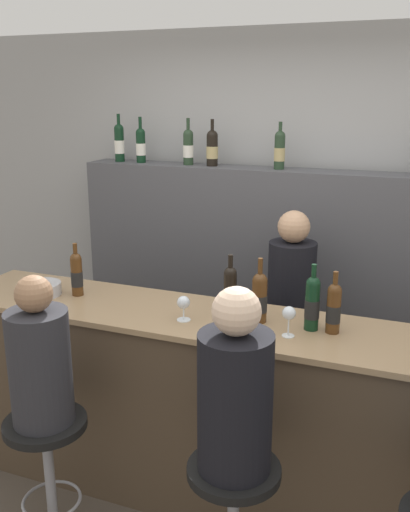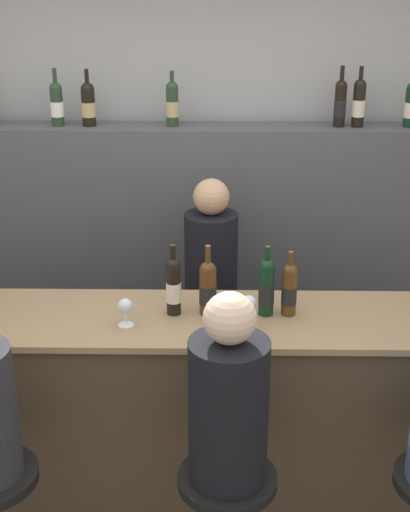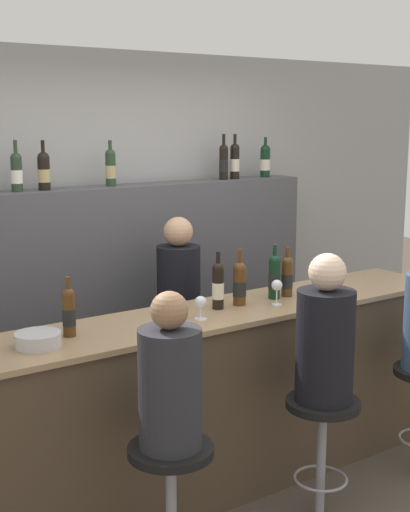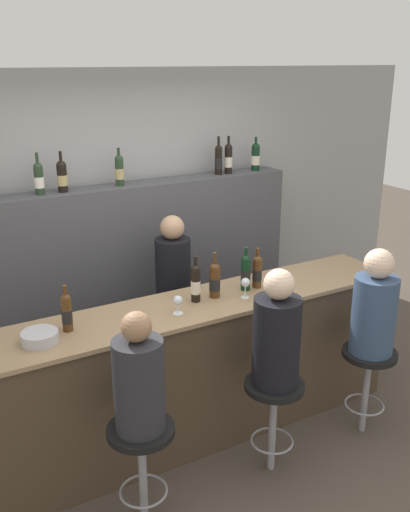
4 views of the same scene
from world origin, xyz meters
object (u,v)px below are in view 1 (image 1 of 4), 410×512
wine_glass_0 (184,304)px  guest_seated_left (40,361)px  guest_seated_middle (235,393)px  wine_bottle_counter_0 (77,274)px  wine_bottle_counter_4 (334,308)px  wine_bottle_counter_2 (259,297)px  metal_bowl (42,289)px  wine_bottle_backbar_3 (212,148)px  wine_glass_1 (289,314)px  wine_bottle_backbar_1 (141,145)px  bartender (289,337)px  wine_bottle_backbar_4 (280,150)px  wine_bottle_counter_3 (312,303)px  bar_stool_middle (233,495)px  bar_stool_left (47,446)px  wine_bottle_backbar_2 (188,147)px  wine_bottle_counter_1 (230,292)px  wine_bottle_backbar_0 (119,142)px

wine_glass_0 → guest_seated_left: bearing=-135.4°
guest_seated_middle → wine_bottle_counter_0: bearing=151.5°
wine_bottle_counter_4 → guest_seated_left: (-1.23, -0.62, -0.21)m
wine_bottle_counter_2 → metal_bowl: bearing=-176.8°
wine_bottle_backbar_3 → wine_glass_1: 1.67m
wine_bottle_backbar_1 → bartender: bearing=-21.4°
wine_bottle_backbar_3 → wine_bottle_backbar_4: (0.48, 0.00, 0.00)m
wine_bottle_counter_3 → wine_bottle_counter_4: bearing=0.0°
wine_bottle_counter_0 → wine_bottle_backbar_3: (0.37, 1.16, 0.61)m
wine_bottle_counter_4 → bar_stool_middle: size_ratio=0.45×
wine_bottle_backbar_4 → bar_stool_left: bearing=-109.9°
wine_bottle_counter_0 → wine_bottle_backbar_2: bearing=80.7°
wine_glass_0 → guest_seated_left: (-0.51, -0.50, -0.17)m
wine_bottle_counter_2 → bar_stool_middle: 0.92m
wine_bottle_backbar_2 → bartender: 1.49m
bar_stool_middle → wine_bottle_counter_4: bearing=65.9°
wine_bottle_backbar_3 → wine_bottle_backbar_4: wine_bottle_backbar_3 is taller
wine_bottle_counter_0 → bar_stool_left: 0.93m
wine_glass_0 → wine_glass_1: wine_glass_1 is taller
wine_bottle_counter_1 → metal_bowl: 1.11m
wine_bottle_backbar_2 → bartender: wine_bottle_backbar_2 is taller
wine_bottle_counter_1 → wine_glass_0: wine_bottle_counter_1 is taller
wine_bottle_backbar_4 → wine_bottle_counter_0: bearing=-126.1°
wine_bottle_backbar_2 → wine_bottle_counter_4: bearing=-43.2°
wine_bottle_counter_0 → wine_bottle_backbar_1: wine_bottle_backbar_1 is taller
wine_glass_0 → bar_stool_middle: wine_glass_0 is taller
wine_bottle_backbar_3 → bartender: (0.70, -0.49, -1.10)m
wine_bottle_counter_0 → guest_seated_middle: guest_seated_middle is taller
wine_bottle_backbar_1 → wine_bottle_backbar_3: (0.55, 0.00, -0.00)m
wine_bottle_backbar_0 → wine_bottle_backbar_3: bearing=0.0°
wine_bottle_counter_0 → wine_glass_1: size_ratio=2.03×
wine_bottle_backbar_0 → bartender: size_ratio=0.23×
wine_bottle_counter_1 → wine_glass_1: (0.33, -0.12, -0.03)m
wine_bottle_counter_1 → bartender: 0.85m
wine_bottle_counter_2 → wine_bottle_backbar_1: size_ratio=1.01×
wine_bottle_backbar_4 → bartender: size_ratio=0.21×
wine_bottle_backbar_1 → guest_seated_left: size_ratio=0.45×
wine_bottle_counter_4 → wine_glass_1: size_ratio=2.05×
wine_bottle_backbar_4 → wine_glass_1: size_ratio=2.08×
wine_bottle_backbar_4 → bar_stool_left: (-0.65, -1.78, -1.28)m
wine_bottle_backbar_1 → bar_stool_left: (0.38, -1.78, -1.28)m
bar_stool_middle → metal_bowl: bearing=157.7°
wine_glass_0 → guest_seated_middle: bearing=-48.5°
wine_bottle_counter_0 → wine_glass_0: bearing=-9.8°
wine_bottle_backbar_0 → bartender: (1.43, -0.49, -1.11)m
wine_bottle_backbar_4 → guest_seated_left: (-0.65, -1.78, -0.82)m
wine_bottle_counter_4 → wine_bottle_backbar_1: bearing=144.2°
wine_bottle_backbar_2 → wine_glass_0: bearing=-68.1°
wine_bottle_counter_1 → wine_bottle_backbar_3: bearing=114.9°
guest_seated_left → bar_stool_middle: bearing=0.0°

